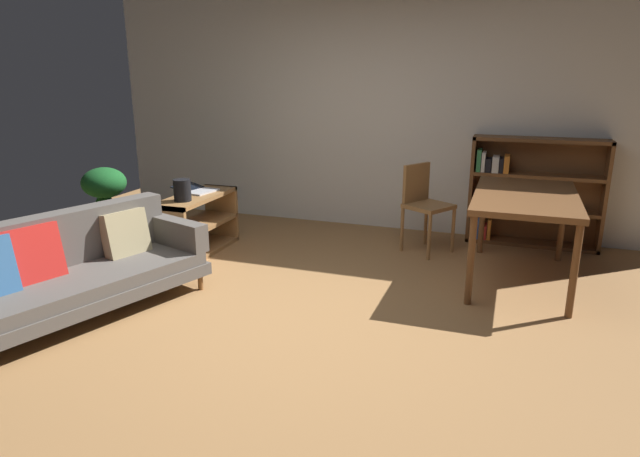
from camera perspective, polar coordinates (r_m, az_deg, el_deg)
The scene contains 10 objects.
ground_plane at distance 4.24m, azimuth -2.24°, elevation -9.09°, with size 8.16×8.16×0.00m, color #9E7042.
back_wall_panel at distance 6.44m, azimuth 6.71°, elevation 11.96°, with size 6.80×0.10×2.70m, color silver.
fabric_couch at distance 4.56m, azimuth -25.00°, elevation -3.88°, with size 1.35×2.16×0.75m.
media_console at distance 5.72m, azimuth -12.57°, elevation 0.46°, with size 0.39×1.04×0.60m.
open_laptop at distance 5.82m, azimuth -12.61°, elevation 3.93°, with size 0.44×0.38×0.06m.
desk_speaker at distance 5.41m, azimuth -14.06°, elevation 3.87°, with size 0.16×0.16×0.21m.
potted_floor_plant at distance 5.93m, azimuth -21.33°, elevation 3.13°, with size 0.46×0.45×0.87m.
dining_table at distance 5.04m, azimuth 20.46°, elevation 2.51°, with size 0.84×1.47×0.78m.
dining_chair_near at distance 5.70m, azimuth 10.69°, elevation 2.76°, with size 0.55×0.55×0.89m.
bookshelf at distance 6.23m, azimuth 20.70°, elevation 3.60°, with size 1.33×0.28×1.14m.
Camera 1 is at (1.43, -3.56, 1.81)m, focal length 30.95 mm.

